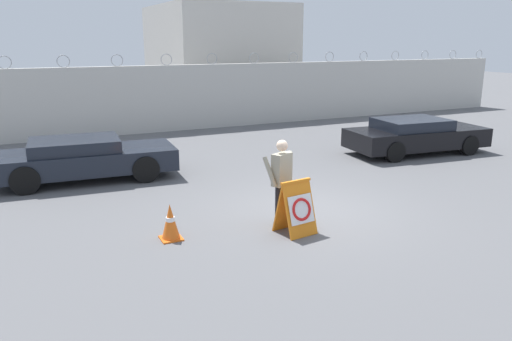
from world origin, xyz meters
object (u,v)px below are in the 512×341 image
barricade_sign (297,207)px  traffic_cone_near (170,222)px  parked_car_far_side (416,135)px  security_guard (281,178)px  parked_car_front_coupe (83,158)px

barricade_sign → traffic_cone_near: (-2.32, 0.76, -0.19)m
barricade_sign → parked_car_far_side: (7.17, 4.51, 0.07)m
security_guard → parked_car_front_coupe: security_guard is taller
barricade_sign → parked_car_front_coupe: (-3.26, 5.81, 0.07)m
traffic_cone_near → barricade_sign: bearing=-18.2°
barricade_sign → traffic_cone_near: size_ratio=1.53×
security_guard → traffic_cone_near: 2.37m
security_guard → parked_car_far_side: (7.21, 3.96, -0.39)m
traffic_cone_near → security_guard: bearing=-5.2°
security_guard → traffic_cone_near: (-2.27, 0.21, -0.65)m
parked_car_far_side → barricade_sign: bearing=-142.6°
barricade_sign → parked_car_far_side: parked_car_far_side is taller
parked_car_front_coupe → parked_car_far_side: (10.43, -1.30, -0.00)m
security_guard → parked_car_far_side: 8.23m
barricade_sign → parked_car_front_coupe: parked_car_front_coupe is taller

